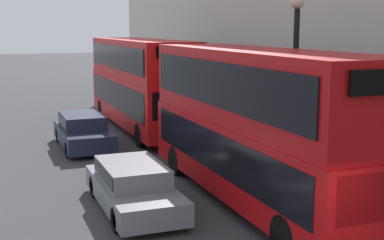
# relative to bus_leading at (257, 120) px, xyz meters

# --- Properties ---
(bus_leading) EXTENTS (2.59, 10.39, 4.36)m
(bus_leading) POSITION_rel_bus_leading_xyz_m (0.00, 0.00, 0.00)
(bus_leading) COLOR #B20C0F
(bus_leading) RESTS_ON ground
(bus_second_in_queue) EXTENTS (2.59, 11.17, 4.38)m
(bus_second_in_queue) POSITION_rel_bus_leading_xyz_m (0.00, 12.15, 0.02)
(bus_second_in_queue) COLOR red
(bus_second_in_queue) RESTS_ON ground
(car_dark_sedan) EXTENTS (1.81, 4.60, 1.29)m
(car_dark_sedan) POSITION_rel_bus_leading_xyz_m (-3.40, 0.74, -1.71)
(car_dark_sedan) COLOR slate
(car_dark_sedan) RESTS_ON ground
(car_hatchback) EXTENTS (1.85, 4.62, 1.41)m
(car_hatchback) POSITION_rel_bus_leading_xyz_m (-3.40, 8.91, -1.65)
(car_hatchback) COLOR #1E2338
(car_hatchback) RESTS_ON ground
(street_lamp) EXTENTS (0.44, 0.44, 5.95)m
(street_lamp) POSITION_rel_bus_leading_xyz_m (1.96, 1.26, 1.31)
(street_lamp) COLOR black
(street_lamp) RESTS_ON ground
(pedestrian) EXTENTS (0.36, 0.36, 1.73)m
(pedestrian) POSITION_rel_bus_leading_xyz_m (2.13, 13.06, -1.60)
(pedestrian) COLOR maroon
(pedestrian) RESTS_ON ground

